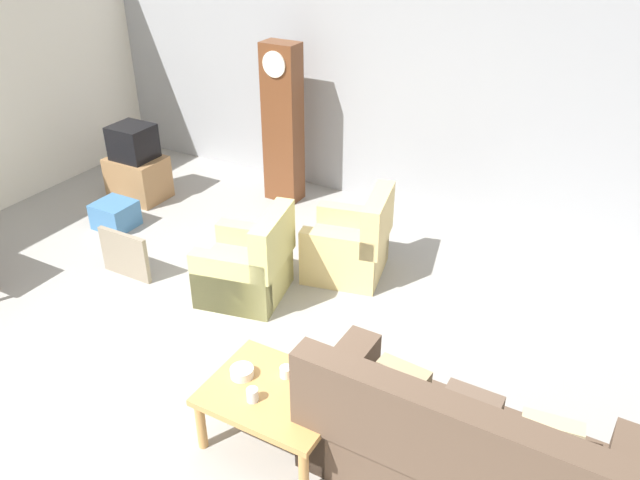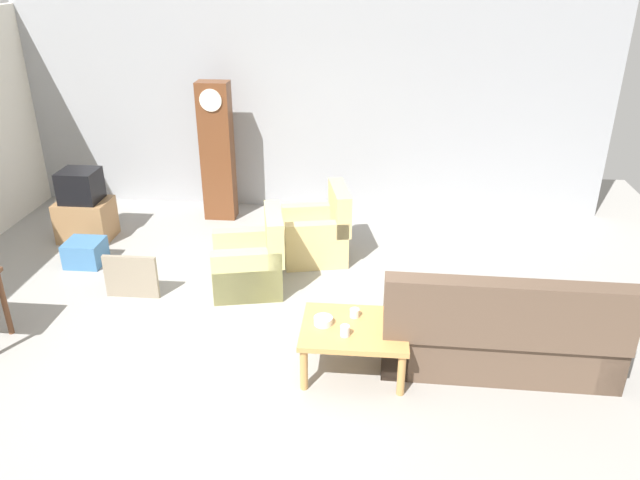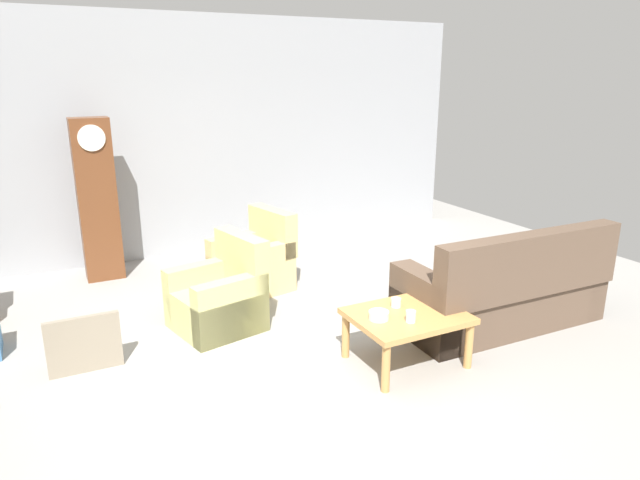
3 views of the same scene
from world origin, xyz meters
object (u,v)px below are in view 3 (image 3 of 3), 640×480
(armchair_olive_far, at_px, (254,263))
(grandfather_clock, at_px, (97,200))
(bowl_white_stacked, at_px, (379,315))
(cup_blue_rimmed, at_px, (411,316))
(coffee_table_wood, at_px, (407,320))
(armchair_olive_near, at_px, (220,298))
(cup_white_porcelain, at_px, (396,303))
(framed_picture_leaning, at_px, (84,345))
(couch_floral, at_px, (504,292))

(armchair_olive_far, bearing_deg, grandfather_clock, 142.32)
(bowl_white_stacked, bearing_deg, armchair_olive_far, 96.64)
(grandfather_clock, xyz_separation_m, cup_blue_rimmed, (2.00, -3.62, -0.47))
(armchair_olive_far, bearing_deg, coffee_table_wood, -76.47)
(armchair_olive_near, bearing_deg, cup_white_porcelain, -46.07)
(framed_picture_leaning, bearing_deg, couch_floral, -13.48)
(armchair_olive_near, height_order, cup_blue_rimmed, armchair_olive_near)
(couch_floral, height_order, armchair_olive_near, couch_floral)
(armchair_olive_far, bearing_deg, armchair_olive_near, -128.73)
(coffee_table_wood, bearing_deg, armchair_olive_far, 103.53)
(couch_floral, relative_size, bowl_white_stacked, 12.39)
(armchair_olive_near, xyz_separation_m, framed_picture_leaning, (-1.29, -0.33, -0.05))
(armchair_olive_far, xyz_separation_m, grandfather_clock, (-1.53, 1.18, 0.68))
(cup_blue_rimmed, bearing_deg, grandfather_clock, 118.95)
(grandfather_clock, bearing_deg, framed_picture_leaning, -100.63)
(framed_picture_leaning, height_order, cup_blue_rimmed, cup_blue_rimmed)
(cup_blue_rimmed, xyz_separation_m, bowl_white_stacked, (-0.21, 0.17, -0.01))
(cup_white_porcelain, height_order, cup_blue_rimmed, cup_blue_rimmed)
(armchair_olive_near, height_order, armchair_olive_far, same)
(armchair_olive_near, relative_size, bowl_white_stacked, 5.47)
(coffee_table_wood, relative_size, grandfather_clock, 0.49)
(couch_floral, bearing_deg, framed_picture_leaning, 166.52)
(cup_blue_rimmed, height_order, bowl_white_stacked, cup_blue_rimmed)
(couch_floral, relative_size, armchair_olive_near, 2.26)
(armchair_olive_far, xyz_separation_m, cup_blue_rimmed, (0.47, -2.44, 0.21))
(coffee_table_wood, xyz_separation_m, cup_white_porcelain, (-0.01, 0.16, 0.11))
(coffee_table_wood, relative_size, framed_picture_leaning, 1.60)
(couch_floral, distance_m, cup_blue_rimmed, 1.44)
(framed_picture_leaning, distance_m, bowl_white_stacked, 2.50)
(grandfather_clock, relative_size, bowl_white_stacked, 11.47)
(cup_white_porcelain, xyz_separation_m, cup_blue_rimmed, (-0.07, -0.32, 0.01))
(armchair_olive_near, distance_m, framed_picture_leaning, 1.34)
(armchair_olive_near, distance_m, cup_white_porcelain, 1.77)
(armchair_olive_far, relative_size, cup_white_porcelain, 10.67)
(framed_picture_leaning, height_order, cup_white_porcelain, cup_white_porcelain)
(coffee_table_wood, distance_m, bowl_white_stacked, 0.30)
(armchair_olive_far, bearing_deg, couch_floral, -48.49)
(armchair_olive_far, height_order, grandfather_clock, grandfather_clock)
(couch_floral, xyz_separation_m, armchair_olive_near, (-2.54, 1.25, -0.05))
(armchair_olive_near, bearing_deg, coffee_table_wood, -49.36)
(framed_picture_leaning, distance_m, cup_white_porcelain, 2.70)
(couch_floral, relative_size, framed_picture_leaning, 3.52)
(cup_white_porcelain, bearing_deg, coffee_table_wood, -87.38)
(armchair_olive_far, bearing_deg, cup_blue_rimmed, -79.07)
(grandfather_clock, xyz_separation_m, framed_picture_leaning, (-0.44, -2.36, -0.73))
(couch_floral, xyz_separation_m, cup_white_porcelain, (-1.32, -0.02, 0.15))
(bowl_white_stacked, bearing_deg, cup_white_porcelain, 28.65)
(couch_floral, xyz_separation_m, coffee_table_wood, (-1.31, -0.18, 0.04))
(couch_floral, bearing_deg, coffee_table_wood, -172.07)
(couch_floral, height_order, grandfather_clock, grandfather_clock)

